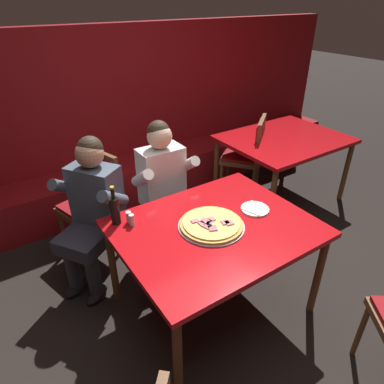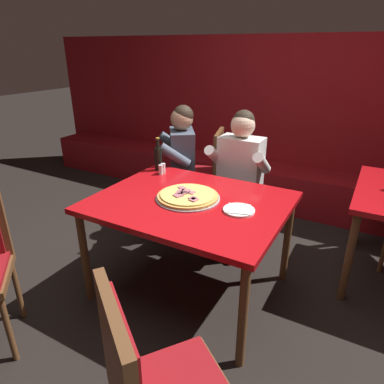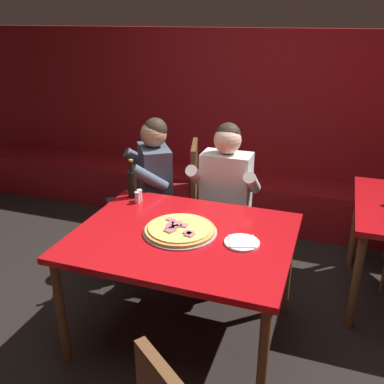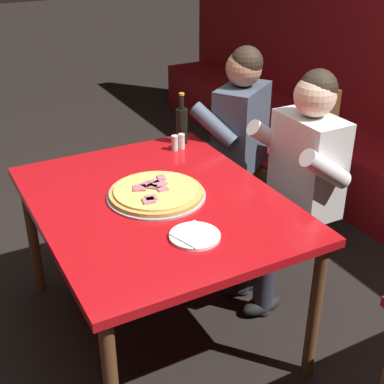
# 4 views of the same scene
# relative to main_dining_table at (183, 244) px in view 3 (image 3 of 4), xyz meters

# --- Properties ---
(ground_plane) EXTENTS (24.00, 24.00, 0.00)m
(ground_plane) POSITION_rel_main_dining_table_xyz_m (0.00, 0.00, -0.69)
(ground_plane) COLOR black
(booth_wall_panel) EXTENTS (6.80, 0.16, 1.90)m
(booth_wall_panel) POSITION_rel_main_dining_table_xyz_m (0.00, 2.18, 0.26)
(booth_wall_panel) COLOR maroon
(booth_wall_panel) RESTS_ON ground_plane
(booth_bench) EXTENTS (6.46, 0.48, 0.46)m
(booth_bench) POSITION_rel_main_dining_table_xyz_m (0.00, 1.86, -0.46)
(booth_bench) COLOR maroon
(booth_bench) RESTS_ON ground_plane
(main_dining_table) EXTENTS (1.34, 1.07, 0.77)m
(main_dining_table) POSITION_rel_main_dining_table_xyz_m (0.00, 0.00, 0.00)
(main_dining_table) COLOR brown
(main_dining_table) RESTS_ON ground_plane
(pizza) EXTENTS (0.46, 0.46, 0.05)m
(pizza) POSITION_rel_main_dining_table_xyz_m (-0.03, 0.01, 0.09)
(pizza) COLOR #9E9EA3
(pizza) RESTS_ON main_dining_table
(plate_white_paper) EXTENTS (0.21, 0.21, 0.02)m
(plate_white_paper) POSITION_rel_main_dining_table_xyz_m (0.37, -0.00, 0.08)
(plate_white_paper) COLOR white
(plate_white_paper) RESTS_ON main_dining_table
(beer_bottle) EXTENTS (0.07, 0.07, 0.29)m
(beer_bottle) POSITION_rel_main_dining_table_xyz_m (-0.55, 0.42, 0.18)
(beer_bottle) COLOR black
(beer_bottle) RESTS_ON main_dining_table
(shaker_oregano) EXTENTS (0.04, 0.04, 0.09)m
(shaker_oregano) POSITION_rel_main_dining_table_xyz_m (-0.47, 0.33, 0.11)
(shaker_oregano) COLOR silver
(shaker_oregano) RESTS_ON main_dining_table
(shaker_black_pepper) EXTENTS (0.04, 0.04, 0.09)m
(shaker_black_pepper) POSITION_rel_main_dining_table_xyz_m (-0.47, 0.37, 0.11)
(shaker_black_pepper) COLOR silver
(shaker_black_pepper) RESTS_ON main_dining_table
(diner_seated_blue_shirt) EXTENTS (0.53, 0.53, 1.27)m
(diner_seated_blue_shirt) POSITION_rel_main_dining_table_xyz_m (0.05, 0.75, 0.01)
(diner_seated_blue_shirt) COLOR black
(diner_seated_blue_shirt) RESTS_ON ground_plane
(dining_chair_side_aisle) EXTENTS (0.55, 0.55, 0.97)m
(dining_chair_side_aisle) POSITION_rel_main_dining_table_xyz_m (-0.46, 1.19, -0.13)
(dining_chair_side_aisle) COLOR brown
(dining_chair_side_aisle) RESTS_ON ground_plane
(diner_standing_companion) EXTENTS (0.64, 0.62, 1.27)m
(diner_standing_companion) POSITION_rel_main_dining_table_xyz_m (-0.62, 0.77, 0.01)
(diner_standing_companion) COLOR black
(diner_standing_companion) RESTS_ON ground_plane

